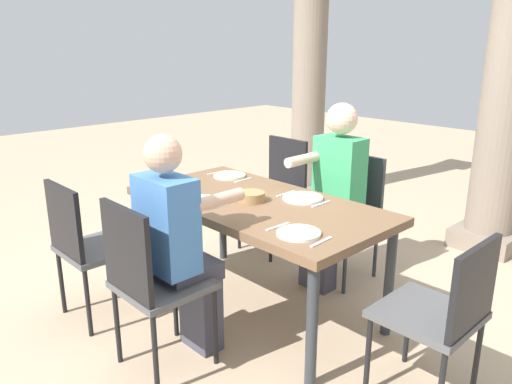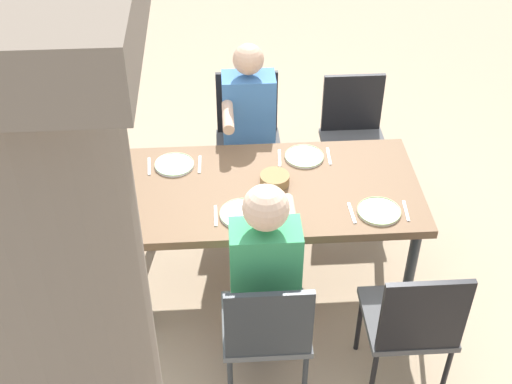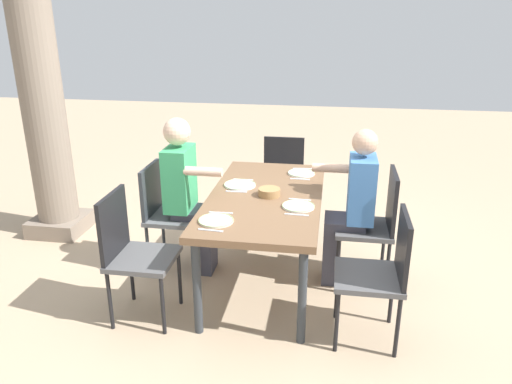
# 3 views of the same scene
# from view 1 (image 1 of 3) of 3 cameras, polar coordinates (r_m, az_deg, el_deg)

# --- Properties ---
(ground_plane) EXTENTS (16.00, 16.00, 0.00)m
(ground_plane) POSITION_cam_1_polar(r_m,az_deg,el_deg) (3.43, 0.08, -13.06)
(ground_plane) COLOR tan
(dining_table) EXTENTS (1.70, 0.87, 0.75)m
(dining_table) POSITION_cam_1_polar(r_m,az_deg,el_deg) (3.15, 0.08, -2.21)
(dining_table) COLOR brown
(dining_table) RESTS_ON ground
(chair_west_north) EXTENTS (0.44, 0.44, 0.94)m
(chair_west_north) POSITION_cam_1_polar(r_m,az_deg,el_deg) (4.20, 2.51, 0.62)
(chair_west_north) COLOR #4F4F50
(chair_west_north) RESTS_ON ground
(chair_west_south) EXTENTS (0.44, 0.44, 0.91)m
(chair_west_south) POSITION_cam_1_polar(r_m,az_deg,el_deg) (3.26, -18.94, -5.40)
(chair_west_south) COLOR #4F4F50
(chair_west_south) RESTS_ON ground
(chair_mid_north) EXTENTS (0.44, 0.44, 0.92)m
(chair_mid_north) POSITION_cam_1_polar(r_m,az_deg,el_deg) (3.75, 10.55, -1.67)
(chair_mid_north) COLOR #5B5E61
(chair_mid_north) RESTS_ON ground
(chair_mid_south) EXTENTS (0.44, 0.44, 0.96)m
(chair_mid_south) POSITION_cam_1_polar(r_m,az_deg,el_deg) (2.65, -12.16, -9.47)
(chair_mid_south) COLOR #4F4F50
(chair_mid_south) RESTS_ON ground
(chair_head_east) EXTENTS (0.44, 0.44, 0.87)m
(chair_head_east) POSITION_cam_1_polar(r_m,az_deg,el_deg) (2.54, 20.74, -12.52)
(chair_head_east) COLOR #4F4F50
(chair_head_east) RESTS_ON ground
(diner_woman_green) EXTENTS (0.35, 0.50, 1.32)m
(diner_woman_green) POSITION_cam_1_polar(r_m,az_deg,el_deg) (3.55, 8.81, 0.28)
(diner_woman_green) COLOR #3F3F4C
(diner_woman_green) RESTS_ON ground
(diner_man_white) EXTENTS (0.35, 0.49, 1.28)m
(diner_man_white) POSITION_cam_1_polar(r_m,az_deg,el_deg) (2.69, -8.89, -5.91)
(diner_man_white) COLOR #3F3F4C
(diner_man_white) RESTS_ON ground
(stone_column_near) EXTENTS (0.47, 0.47, 3.01)m
(stone_column_near) POSITION_cam_1_polar(r_m,az_deg,el_deg) (5.56, 6.18, 14.35)
(stone_column_near) COLOR gray
(stone_column_near) RESTS_ON ground
(stone_column_centre) EXTENTS (0.51, 0.51, 2.87)m
(stone_column_centre) POSITION_cam_1_polar(r_m,az_deg,el_deg) (4.51, 27.03, 11.21)
(stone_column_centre) COLOR gray
(stone_column_centre) RESTS_ON ground
(plate_0) EXTENTS (0.24, 0.24, 0.02)m
(plate_0) POSITION_cam_1_polar(r_m,az_deg,el_deg) (3.70, -3.04, 1.91)
(plate_0) COLOR silver
(plate_0) RESTS_ON dining_table
(fork_0) EXTENTS (0.03, 0.17, 0.01)m
(fork_0) POSITION_cam_1_polar(r_m,az_deg,el_deg) (3.81, -4.51, 2.24)
(fork_0) COLOR silver
(fork_0) RESTS_ON dining_table
(spoon_0) EXTENTS (0.02, 0.17, 0.01)m
(spoon_0) POSITION_cam_1_polar(r_m,az_deg,el_deg) (3.59, -1.48, 1.38)
(spoon_0) COLOR silver
(spoon_0) RESTS_ON dining_table
(plate_1) EXTENTS (0.24, 0.24, 0.02)m
(plate_1) POSITION_cam_1_polar(r_m,az_deg,el_deg) (3.12, -6.31, -1.02)
(plate_1) COLOR white
(plate_1) RESTS_ON dining_table
(fork_1) EXTENTS (0.02, 0.17, 0.01)m
(fork_1) POSITION_cam_1_polar(r_m,az_deg,el_deg) (3.23, -7.93, -0.53)
(fork_1) COLOR silver
(fork_1) RESTS_ON dining_table
(spoon_1) EXTENTS (0.03, 0.17, 0.01)m
(spoon_1) POSITION_cam_1_polar(r_m,az_deg,el_deg) (3.00, -4.56, -1.76)
(spoon_1) COLOR silver
(spoon_1) RESTS_ON dining_table
(plate_2) EXTENTS (0.26, 0.26, 0.02)m
(plate_2) POSITION_cam_1_polar(r_m,az_deg,el_deg) (3.17, 5.40, -0.66)
(plate_2) COLOR white
(plate_2) RESTS_ON dining_table
(fork_2) EXTENTS (0.02, 0.17, 0.01)m
(fork_2) POSITION_cam_1_polar(r_m,az_deg,el_deg) (3.27, 3.42, -0.19)
(fork_2) COLOR silver
(fork_2) RESTS_ON dining_table
(spoon_2) EXTENTS (0.02, 0.17, 0.01)m
(spoon_2) POSITION_cam_1_polar(r_m,az_deg,el_deg) (3.08, 7.49, -1.37)
(spoon_2) COLOR silver
(spoon_2) RESTS_ON dining_table
(plate_3) EXTENTS (0.24, 0.24, 0.02)m
(plate_3) POSITION_cam_1_polar(r_m,az_deg,el_deg) (2.59, 4.93, -4.69)
(plate_3) COLOR white
(plate_3) RESTS_ON dining_table
(fork_3) EXTENTS (0.02, 0.17, 0.01)m
(fork_3) POSITION_cam_1_polar(r_m,az_deg,el_deg) (2.69, 2.53, -3.97)
(fork_3) COLOR silver
(fork_3) RESTS_ON dining_table
(spoon_3) EXTENTS (0.03, 0.17, 0.01)m
(spoon_3) POSITION_cam_1_polar(r_m,az_deg,el_deg) (2.51, 7.50, -5.70)
(spoon_3) COLOR silver
(spoon_3) RESTS_ON dining_table
(bread_basket) EXTENTS (0.17, 0.17, 0.06)m
(bread_basket) POSITION_cam_1_polar(r_m,az_deg,el_deg) (3.11, -0.54, -0.54)
(bread_basket) COLOR #9E7547
(bread_basket) RESTS_ON dining_table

